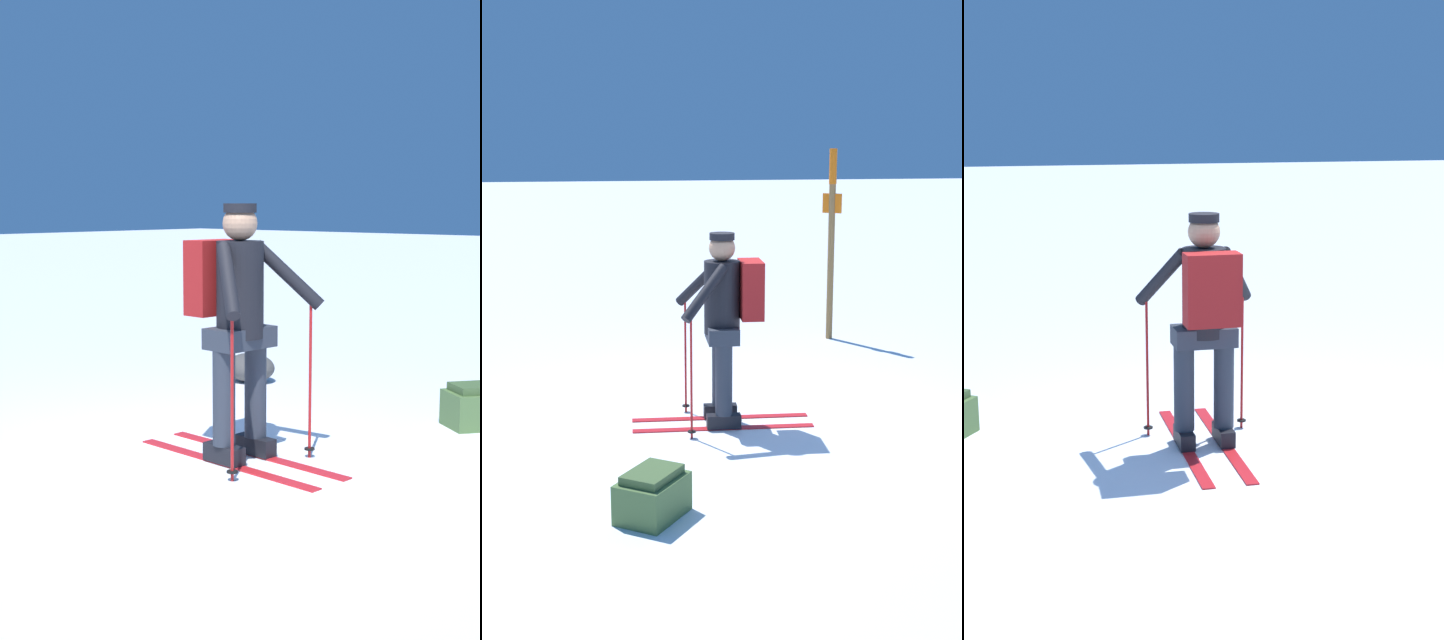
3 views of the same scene
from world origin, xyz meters
The scene contains 2 objects.
ground_plane centered at (0.00, 0.00, 0.00)m, with size 80.00×80.00×0.00m, color white.
skier centered at (0.09, 0.18, 1.00)m, with size 1.62×0.92×1.72m.
Camera 3 is at (-5.89, 1.84, 2.37)m, focal length 50.00 mm.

